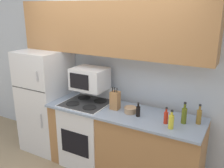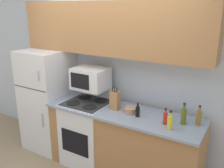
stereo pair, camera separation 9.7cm
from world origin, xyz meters
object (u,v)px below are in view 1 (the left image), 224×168
Objects in this scene: refrigerator at (47,100)px; bottle_soy_sauce at (138,111)px; bottle_olive_oil at (184,115)px; stove at (88,131)px; knife_block at (115,100)px; bottle_vinegar at (199,116)px; microwave at (90,79)px; bowl at (130,110)px; bottle_hot_sauce at (166,117)px; bottle_cooking_spray at (171,121)px.

bottle_soy_sauce is (1.61, -0.10, 0.20)m from refrigerator.
refrigerator is at bearing 179.59° from bottle_olive_oil.
stove is 3.66× the size of knife_block.
bottle_olive_oil reaches higher than bottle_vinegar.
microwave is 0.75m from bowl.
microwave reaches higher than bottle_soy_sauce.
bottle_vinegar reaches higher than bottle_hot_sauce.
refrigerator is 0.87m from stove.
bottle_soy_sauce is at bearing -20.56° from bowl.
stove is at bearing -178.13° from knife_block.
bottle_cooking_spray is at bearing -14.77° from bottle_soy_sauce.
knife_block reaches higher than bottle_hot_sauce.
bottle_soy_sauce reaches higher than bowl.
bottle_olive_oil is at bearing -156.40° from bottle_vinegar.
bowl is (0.67, -0.00, 0.48)m from stove.
microwave reaches higher than bowl.
bottle_vinegar is at bearing 7.09° from bowl.
knife_block is at bearing 172.86° from bottle_hot_sauce.
microwave reaches higher than knife_block.
bowl is at bearing -4.44° from knife_block.
bottle_olive_oil is at bearing 1.34° from stove.
bottle_olive_oil reaches higher than bottle_hot_sauce.
bottle_olive_oil is at bearing 1.08° from knife_block.
microwave is at bearing 179.47° from bottle_vinegar.
knife_block reaches higher than stove.
refrigerator is 1.62m from bottle_soy_sauce.
bottle_soy_sauce is at bearing -11.36° from microwave.
microwave is at bearing 168.64° from bottle_soy_sauce.
microwave is at bearing 176.56° from bottle_olive_oil.
stove is at bearing 176.28° from bottle_hot_sauce.
stove is 2.30× the size of microwave.
bottle_hot_sauce is 0.38m from bottle_vinegar.
bowl is at bearing -177.02° from bottle_olive_oil.
bottle_vinegar is at bearing -0.53° from microwave.
bowl is at bearing 163.91° from bottle_cooking_spray.
bottle_vinegar is at bearing 1.29° from refrigerator.
bottle_cooking_spray is (1.26, -0.28, -0.24)m from microwave.
bottle_soy_sauce is (0.36, -0.07, -0.05)m from knife_block.
refrigerator reaches higher than bowl.
bottle_olive_oil is at bearing 30.63° from bottle_hot_sauce.
bottle_olive_oil is at bearing -3.44° from microwave.
microwave reaches higher than bottle_cooking_spray.
refrigerator is 3.35× the size of microwave.
bottle_vinegar is (2.30, 0.05, 0.22)m from refrigerator.
bottle_vinegar is at bearing 47.36° from bottle_cooking_spray.
refrigerator is at bearing 176.45° from bottle_hot_sauce.
bottle_vinegar reaches higher than bottle_cooking_spray.
bottle_olive_oil is (0.54, 0.08, 0.03)m from bottle_soy_sauce.
refrigerator is at bearing 176.69° from stove.
microwave is at bearing 4.75° from refrigerator.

